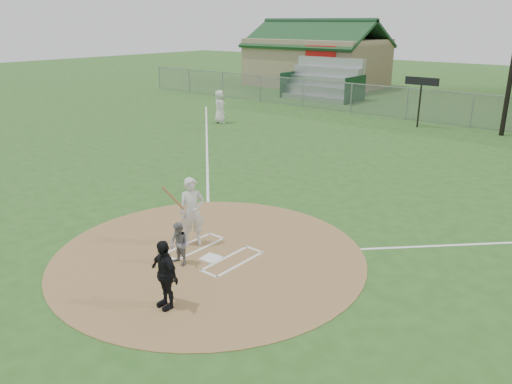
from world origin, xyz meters
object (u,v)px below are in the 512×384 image
Objects in this scene: umpire at (164,274)px; batter_at_plate at (192,212)px; home_plate at (211,258)px; catcher at (179,244)px; ondeck_player at (220,107)px.

batter_at_plate is (-1.91, 2.66, 0.18)m from umpire.
umpire is (0.87, -2.31, 0.78)m from home_plate.
home_plate is at bearing 64.31° from catcher.
ondeck_player is at bearing 130.88° from batter_at_plate.
home_plate is 1.01m from catcher.
umpire reaches higher than home_plate.
umpire is 0.80× the size of ondeck_player.
batter_at_plate is at bearing 159.46° from ondeck_player.
ondeck_player reaches higher than batter_at_plate.
home_plate is 0.23× the size of ondeck_player.
batter_at_plate is (11.64, -13.45, -0.00)m from ondeck_player.
umpire is at bearing 158.65° from ondeck_player.
umpire reaches higher than catcher.
umpire is at bearing -54.28° from batter_at_plate.
umpire is 3.28m from batter_at_plate.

